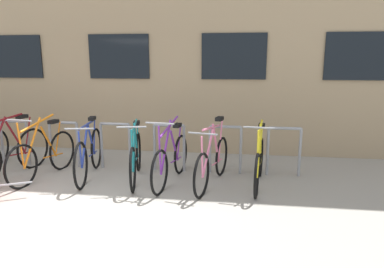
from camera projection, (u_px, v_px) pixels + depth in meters
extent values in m
plane|color=#9E998E|center=(45.00, 210.00, 4.67)|extent=(42.00, 42.00, 0.00)
cube|color=tan|center=(160.00, 16.00, 10.89)|extent=(28.00, 7.87, 6.64)
cube|color=black|center=(14.00, 57.00, 7.65)|extent=(1.30, 0.04, 0.91)
cube|color=black|center=(119.00, 57.00, 7.33)|extent=(1.30, 0.04, 0.91)
cube|color=black|center=(234.00, 56.00, 7.00)|extent=(1.30, 0.04, 0.91)
cube|color=black|center=(360.00, 56.00, 6.68)|extent=(1.30, 0.04, 0.91)
cylinder|color=gray|center=(2.00, 142.00, 6.68)|extent=(0.05, 0.05, 0.83)
cylinder|color=gray|center=(28.00, 143.00, 6.61)|extent=(0.05, 0.05, 0.83)
cylinder|color=gray|center=(13.00, 121.00, 6.56)|extent=(0.54, 0.05, 0.05)
cylinder|color=gray|center=(51.00, 144.00, 6.55)|extent=(0.05, 0.05, 0.83)
cylinder|color=gray|center=(78.00, 145.00, 6.48)|extent=(0.05, 0.05, 0.83)
cylinder|color=gray|center=(63.00, 123.00, 6.43)|extent=(0.54, 0.05, 0.05)
cylinder|color=gray|center=(102.00, 146.00, 6.42)|extent=(0.05, 0.05, 0.83)
cylinder|color=gray|center=(130.00, 147.00, 6.34)|extent=(0.05, 0.05, 0.83)
cylinder|color=gray|center=(115.00, 124.00, 6.29)|extent=(0.54, 0.05, 0.05)
cylinder|color=gray|center=(155.00, 148.00, 6.28)|extent=(0.05, 0.05, 0.83)
cylinder|color=gray|center=(184.00, 149.00, 6.21)|extent=(0.05, 0.05, 0.83)
cylinder|color=gray|center=(169.00, 125.00, 6.16)|extent=(0.54, 0.05, 0.05)
cylinder|color=gray|center=(210.00, 150.00, 6.15)|extent=(0.05, 0.05, 0.83)
cylinder|color=gray|center=(241.00, 151.00, 6.08)|extent=(0.05, 0.05, 0.83)
cylinder|color=gray|center=(226.00, 127.00, 6.02)|extent=(0.54, 0.05, 0.05)
cylinder|color=gray|center=(268.00, 152.00, 6.01)|extent=(0.05, 0.05, 0.83)
cylinder|color=gray|center=(300.00, 153.00, 5.94)|extent=(0.05, 0.05, 0.83)
cylinder|color=gray|center=(285.00, 128.00, 5.89)|extent=(0.54, 0.05, 0.05)
torus|color=black|center=(96.00, 148.00, 6.47)|extent=(0.18, 0.75, 0.76)
torus|color=black|center=(81.00, 166.00, 5.41)|extent=(0.18, 0.75, 0.76)
cylinder|color=#233893|center=(85.00, 146.00, 5.65)|extent=(0.13, 0.52, 0.62)
cylinder|color=#233893|center=(91.00, 139.00, 6.06)|extent=(0.11, 0.39, 0.64)
cylinder|color=#233893|center=(86.00, 125.00, 5.76)|extent=(0.19, 0.84, 0.06)
cylinder|color=#233893|center=(93.00, 154.00, 6.21)|extent=(0.12, 0.54, 0.08)
cylinder|color=#233893|center=(94.00, 135.00, 6.32)|extent=(0.06, 0.20, 0.57)
cylinder|color=#233893|center=(80.00, 148.00, 5.38)|extent=(0.04, 0.08, 0.55)
cube|color=black|center=(92.00, 118.00, 6.17)|extent=(0.13, 0.21, 0.06)
cylinder|color=gray|center=(79.00, 129.00, 5.34)|extent=(0.44, 0.11, 0.03)
torus|color=black|center=(261.00, 157.00, 6.03)|extent=(0.12, 0.68, 0.68)
torus|color=black|center=(257.00, 176.00, 5.05)|extent=(0.12, 0.68, 0.68)
cylinder|color=yellow|center=(259.00, 150.00, 5.26)|extent=(0.09, 0.49, 0.74)
cylinder|color=yellow|center=(260.00, 148.00, 5.65)|extent=(0.08, 0.37, 0.62)
cylinder|color=yellow|center=(260.00, 128.00, 5.35)|extent=(0.13, 0.80, 0.15)
cylinder|color=yellow|center=(260.00, 163.00, 5.79)|extent=(0.08, 0.52, 0.07)
cylinder|color=yellow|center=(261.00, 143.00, 5.88)|extent=(0.05, 0.20, 0.56)
cylinder|color=yellow|center=(258.00, 153.00, 5.01)|extent=(0.04, 0.08, 0.67)
cube|color=black|center=(262.00, 126.00, 5.74)|extent=(0.12, 0.21, 0.06)
cylinder|color=gray|center=(259.00, 128.00, 4.96)|extent=(0.44, 0.08, 0.03)
torus|color=black|center=(181.00, 154.00, 6.17)|extent=(0.13, 0.70, 0.70)
torus|color=black|center=(160.00, 173.00, 5.17)|extent=(0.13, 0.70, 0.70)
cylinder|color=#722D99|center=(166.00, 147.00, 5.38)|extent=(0.10, 0.51, 0.77)
cylinder|color=#722D99|center=(174.00, 146.00, 5.79)|extent=(0.09, 0.38, 0.59)
cylinder|color=#722D99|center=(169.00, 126.00, 5.48)|extent=(0.15, 0.83, 0.21)
cylinder|color=#722D99|center=(176.00, 160.00, 5.93)|extent=(0.09, 0.53, 0.07)
cylinder|color=#722D99|center=(179.00, 141.00, 6.03)|extent=(0.05, 0.20, 0.53)
cylinder|color=#722D99|center=(160.00, 149.00, 5.12)|extent=(0.04, 0.08, 0.71)
cube|color=black|center=(177.00, 125.00, 5.88)|extent=(0.13, 0.21, 0.06)
cylinder|color=gray|center=(160.00, 123.00, 5.07)|extent=(0.44, 0.08, 0.03)
torus|color=black|center=(62.00, 151.00, 6.39)|extent=(0.13, 0.72, 0.72)
torus|color=black|center=(22.00, 167.00, 5.42)|extent=(0.13, 0.72, 0.72)
cylinder|color=orange|center=(32.00, 143.00, 5.62)|extent=(0.10, 0.49, 0.76)
cylinder|color=orange|center=(49.00, 142.00, 6.01)|extent=(0.08, 0.37, 0.61)
cylinder|color=orange|center=(38.00, 123.00, 5.71)|extent=(0.14, 0.80, 0.19)
cylinder|color=orange|center=(53.00, 155.00, 6.15)|extent=(0.09, 0.51, 0.07)
cylinder|color=orange|center=(58.00, 137.00, 6.25)|extent=(0.05, 0.20, 0.55)
cylinder|color=orange|center=(20.00, 145.00, 5.37)|extent=(0.04, 0.08, 0.70)
cube|color=black|center=(53.00, 122.00, 6.10)|extent=(0.13, 0.21, 0.06)
cylinder|color=gray|center=(19.00, 120.00, 5.32)|extent=(0.44, 0.08, 0.03)
torus|color=black|center=(138.00, 152.00, 6.33)|extent=(0.18, 0.70, 0.71)
torus|color=black|center=(133.00, 170.00, 5.29)|extent=(0.18, 0.70, 0.71)
cylinder|color=teal|center=(134.00, 147.00, 5.51)|extent=(0.14, 0.51, 0.69)
cylinder|color=teal|center=(136.00, 143.00, 5.93)|extent=(0.11, 0.38, 0.60)
cylinder|color=teal|center=(134.00, 127.00, 5.63)|extent=(0.21, 0.83, 0.12)
cylinder|color=teal|center=(137.00, 157.00, 6.08)|extent=(0.13, 0.53, 0.07)
cylinder|color=teal|center=(137.00, 138.00, 6.19)|extent=(0.07, 0.20, 0.54)
cylinder|color=teal|center=(132.00, 149.00, 5.25)|extent=(0.04, 0.08, 0.62)
cube|color=black|center=(137.00, 123.00, 6.04)|extent=(0.14, 0.22, 0.06)
cylinder|color=gray|center=(131.00, 127.00, 5.20)|extent=(0.44, 0.12, 0.03)
torus|color=black|center=(222.00, 156.00, 6.07)|extent=(0.18, 0.68, 0.68)
torus|color=black|center=(201.00, 175.00, 5.06)|extent=(0.18, 0.68, 0.68)
cylinder|color=pink|center=(208.00, 153.00, 5.28)|extent=(0.15, 0.52, 0.65)
cylinder|color=pink|center=(216.00, 144.00, 5.67)|extent=(0.12, 0.40, 0.73)
cylinder|color=pink|center=(212.00, 128.00, 5.38)|extent=(0.22, 0.86, 0.12)
cylinder|color=pink|center=(217.00, 162.00, 5.82)|extent=(0.14, 0.54, 0.07)
cylinder|color=pink|center=(221.00, 139.00, 5.92)|extent=(0.07, 0.20, 0.67)
cylinder|color=pink|center=(202.00, 156.00, 5.02)|extent=(0.04, 0.08, 0.59)
cube|color=black|center=(219.00, 119.00, 5.76)|extent=(0.14, 0.22, 0.06)
cylinder|color=gray|center=(203.00, 134.00, 4.98)|extent=(0.44, 0.12, 0.03)
torus|color=black|center=(33.00, 148.00, 6.47)|extent=(0.20, 0.75, 0.75)
cylinder|color=maroon|center=(16.00, 138.00, 6.08)|extent=(0.12, 0.38, 0.67)
cylinder|color=maroon|center=(2.00, 120.00, 5.79)|extent=(0.21, 0.82, 0.12)
cylinder|color=maroon|center=(22.00, 153.00, 6.23)|extent=(0.14, 0.53, 0.08)
cylinder|color=maroon|center=(28.00, 134.00, 6.32)|extent=(0.07, 0.20, 0.60)
cube|color=black|center=(22.00, 117.00, 6.17)|extent=(0.14, 0.22, 0.06)
cylinder|color=gray|center=(11.00, 184.00, 4.99)|extent=(0.50, 0.29, 0.03)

